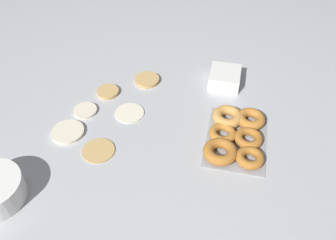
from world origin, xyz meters
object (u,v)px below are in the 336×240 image
(pancake_5, at_px, (85,111))
(container_stack, at_px, (225,77))
(pancake_3, at_px, (108,92))
(pancake_4, at_px, (147,80))
(pancake_0, at_px, (130,113))
(pancake_1, at_px, (68,132))
(donut_tray, at_px, (235,135))
(pancake_2, at_px, (98,150))

(pancake_5, relative_size, container_stack, 0.68)
(pancake_3, height_order, pancake_5, pancake_3)
(pancake_4, xyz_separation_m, pancake_5, (-0.21, 0.17, -0.00))
(pancake_0, distance_m, pancake_1, 0.22)
(pancake_0, bearing_deg, donut_tray, -96.77)
(pancake_3, relative_size, container_stack, 0.67)
(pancake_1, bearing_deg, container_stack, -51.91)
(container_stack, bearing_deg, pancake_2, 140.44)
(pancake_5, bearing_deg, donut_tray, -92.18)
(pancake_2, bearing_deg, container_stack, -39.56)
(pancake_2, bearing_deg, pancake_3, 12.96)
(pancake_3, xyz_separation_m, donut_tray, (-0.13, -0.48, 0.01))
(pancake_0, distance_m, pancake_2, 0.19)
(pancake_1, relative_size, container_stack, 0.89)
(pancake_0, relative_size, pancake_2, 0.98)
(pancake_0, height_order, pancake_3, pancake_3)
(pancake_4, height_order, pancake_5, pancake_4)
(pancake_0, height_order, pancake_4, pancake_4)
(pancake_1, distance_m, container_stack, 0.61)
(container_stack, bearing_deg, pancake_4, 100.18)
(pancake_5, bearing_deg, pancake_4, -38.54)
(container_stack, bearing_deg, donut_tray, -167.53)
(pancake_3, distance_m, container_stack, 0.45)
(pancake_4, relative_size, donut_tray, 0.35)
(pancake_3, bearing_deg, pancake_0, -128.95)
(pancake_0, xyz_separation_m, container_stack, (0.24, -0.31, 0.02))
(pancake_1, height_order, pancake_2, pancake_1)
(pancake_0, bearing_deg, pancake_3, 51.05)
(pancake_5, xyz_separation_m, donut_tray, (-0.02, -0.53, 0.01))
(pancake_4, relative_size, pancake_5, 1.14)
(pancake_2, distance_m, pancake_4, 0.38)
(pancake_2, bearing_deg, pancake_0, -14.05)
(pancake_2, height_order, pancake_3, pancake_3)
(pancake_0, xyz_separation_m, pancake_5, (-0.02, 0.16, 0.00))
(pancake_0, height_order, container_stack, container_stack)
(container_stack, bearing_deg, pancake_5, 119.87)
(pancake_0, xyz_separation_m, pancake_4, (0.19, -0.01, 0.00))
(pancake_2, bearing_deg, pancake_1, 67.27)
(pancake_1, distance_m, pancake_3, 0.23)
(pancake_2, distance_m, pancake_5, 0.20)
(pancake_5, bearing_deg, pancake_1, 171.04)
(donut_tray, height_order, container_stack, container_stack)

